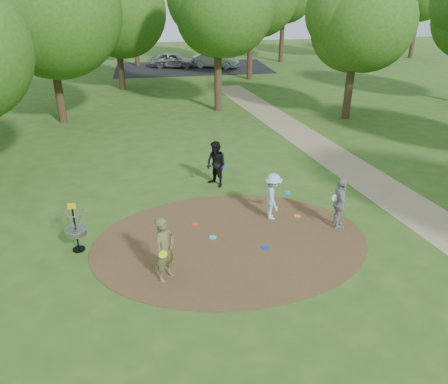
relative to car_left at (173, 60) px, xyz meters
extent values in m
plane|color=#2D5119|center=(-0.26, -30.46, -0.69)|extent=(100.00, 100.00, 0.00)
cylinder|color=#47301C|center=(-0.26, -30.46, -0.68)|extent=(8.40, 8.40, 0.02)
cube|color=#8C7A5B|center=(6.24, -28.46, -0.68)|extent=(7.55, 39.89, 0.01)
cube|color=black|center=(1.74, -0.46, -0.69)|extent=(14.00, 8.00, 0.01)
imported|color=brown|center=(-2.27, -31.96, 0.21)|extent=(0.76, 0.78, 1.81)
cylinder|color=yellow|center=(-2.33, -32.26, 0.26)|extent=(0.22, 0.08, 0.22)
imported|color=#9ABEE6|center=(1.36, -29.24, 0.11)|extent=(0.67, 1.07, 1.59)
cylinder|color=blue|center=(1.84, -29.29, 0.24)|extent=(0.27, 0.27, 0.08)
imported|color=black|center=(-0.07, -26.39, 0.20)|extent=(1.05, 1.10, 1.78)
cylinder|color=blue|center=(0.21, -26.37, 0.10)|extent=(0.23, 0.09, 0.22)
imported|color=gray|center=(3.28, -30.18, 0.15)|extent=(0.59, 1.05, 1.69)
cylinder|color=silver|center=(3.08, -30.22, 0.39)|extent=(0.22, 0.06, 0.22)
cylinder|color=#1AC9D6|center=(-0.77, -30.19, -0.66)|extent=(0.22, 0.22, 0.02)
cylinder|color=#0C2AD9|center=(0.67, -31.03, -0.66)|extent=(0.22, 0.22, 0.02)
cylinder|color=#CE4814|center=(-1.21, -29.28, -0.66)|extent=(0.22, 0.22, 0.02)
imported|color=#94969B|center=(0.00, 0.00, 0.00)|extent=(4.29, 2.40, 1.38)
imported|color=#A4A8AC|center=(3.84, -0.81, 0.00)|extent=(4.43, 3.08, 1.38)
cylinder|color=orange|center=(2.24, -29.32, -0.66)|extent=(0.22, 0.22, 0.02)
cylinder|color=black|center=(-4.76, -30.16, -0.02)|extent=(0.05, 0.05, 1.35)
cylinder|color=black|center=(-4.76, -30.16, -0.67)|extent=(0.36, 0.36, 0.04)
cylinder|color=gray|center=(-4.76, -30.16, -0.07)|extent=(0.60, 0.60, 0.16)
torus|color=gray|center=(-4.76, -30.16, 0.01)|extent=(0.63, 0.63, 0.03)
torus|color=gray|center=(-4.76, -30.16, 0.56)|extent=(0.58, 0.58, 0.02)
cube|color=yellow|center=(-4.76, -30.16, 0.76)|extent=(0.22, 0.02, 0.18)
cylinder|color=#332316|center=(-7.26, -16.46, 1.21)|extent=(0.44, 0.44, 3.80)
sphere|color=#294D14|center=(-7.26, -16.46, 5.01)|extent=(6.90, 6.90, 6.90)
cylinder|color=#332316|center=(1.74, -15.46, 1.40)|extent=(0.44, 0.44, 4.18)
sphere|color=#294D14|center=(1.74, -15.46, 4.98)|extent=(5.42, 5.42, 5.42)
cylinder|color=#332316|center=(8.74, -18.46, 1.11)|extent=(0.44, 0.44, 3.61)
sphere|color=#294D14|center=(8.74, -18.46, 4.32)|extent=(5.08, 5.08, 5.08)
cylinder|color=#332316|center=(-4.26, -8.46, 1.02)|extent=(0.44, 0.44, 3.42)
sphere|color=#294D14|center=(-4.26, -8.46, 4.42)|extent=(6.14, 6.14, 6.14)
cylinder|color=#332316|center=(5.74, -6.46, 1.49)|extent=(0.44, 0.44, 4.37)
camera|label=1|loc=(-2.38, -41.59, 6.43)|focal=35.00mm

